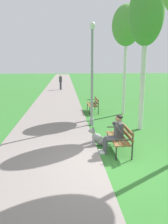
{
  "coord_description": "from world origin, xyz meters",
  "views": [
    {
      "loc": [
        -1.21,
        -5.75,
        2.81
      ],
      "look_at": [
        -0.47,
        3.04,
        0.9
      ],
      "focal_mm": 36.04,
      "sensor_mm": 36.0,
      "label": 1
    }
  ],
  "objects_px": {
    "person_seated_on_near_bench": "(115,132)",
    "birch_tree_second": "(146,16)",
    "park_bench_mid": "(94,103)",
    "dog_grey": "(98,139)",
    "park_bench_near": "(121,136)",
    "pedestrian_distant": "(61,82)",
    "lamp_post_near": "(92,74)",
    "birch_tree_third": "(126,26)"
  },
  "relations": [
    {
      "from": "dog_grey",
      "to": "pedestrian_distant",
      "type": "xyz_separation_m",
      "value": [
        -1.6,
        16.99,
        0.58
      ]
    },
    {
      "from": "pedestrian_distant",
      "to": "birch_tree_second",
      "type": "bearing_deg",
      "value": -76.14
    },
    {
      "from": "park_bench_mid",
      "to": "dog_grey",
      "type": "relative_size",
      "value": 1.8
    },
    {
      "from": "dog_grey",
      "to": "lamp_post_near",
      "type": "xyz_separation_m",
      "value": [
        0.08,
        2.67,
        2.09
      ]
    },
    {
      "from": "birch_tree_second",
      "to": "pedestrian_distant",
      "type": "height_order",
      "value": "birch_tree_second"
    },
    {
      "from": "park_bench_near",
      "to": "dog_grey",
      "type": "relative_size",
      "value": 1.8
    },
    {
      "from": "person_seated_on_near_bench",
      "to": "park_bench_mid",
      "type": "bearing_deg",
      "value": 89.16
    },
    {
      "from": "person_seated_on_near_bench",
      "to": "dog_grey",
      "type": "bearing_deg",
      "value": 123.65
    },
    {
      "from": "birch_tree_second",
      "to": "dog_grey",
      "type": "bearing_deg",
      "value": -138.41
    },
    {
      "from": "person_seated_on_near_bench",
      "to": "lamp_post_near",
      "type": "relative_size",
      "value": 0.28
    },
    {
      "from": "park_bench_near",
      "to": "person_seated_on_near_bench",
      "type": "relative_size",
      "value": 1.2
    },
    {
      "from": "person_seated_on_near_bench",
      "to": "birch_tree_second",
      "type": "relative_size",
      "value": 0.21
    },
    {
      "from": "birch_tree_third",
      "to": "person_seated_on_near_bench",
      "type": "bearing_deg",
      "value": -107.12
    },
    {
      "from": "birch_tree_second",
      "to": "birch_tree_third",
      "type": "relative_size",
      "value": 1.02
    },
    {
      "from": "lamp_post_near",
      "to": "person_seated_on_near_bench",
      "type": "bearing_deg",
      "value": -83.86
    },
    {
      "from": "birch_tree_second",
      "to": "lamp_post_near",
      "type": "bearing_deg",
      "value": 159.11
    },
    {
      "from": "birch_tree_second",
      "to": "park_bench_mid",
      "type": "bearing_deg",
      "value": 113.61
    },
    {
      "from": "birch_tree_second",
      "to": "birch_tree_third",
      "type": "bearing_deg",
      "value": 89.53
    },
    {
      "from": "park_bench_mid",
      "to": "birch_tree_second",
      "type": "bearing_deg",
      "value": -66.39
    },
    {
      "from": "pedestrian_distant",
      "to": "park_bench_near",
      "type": "bearing_deg",
      "value": -82.71
    },
    {
      "from": "dog_grey",
      "to": "birch_tree_third",
      "type": "relative_size",
      "value": 0.14
    },
    {
      "from": "park_bench_mid",
      "to": "birch_tree_third",
      "type": "xyz_separation_m",
      "value": [
        1.62,
        -0.63,
        4.22
      ]
    },
    {
      "from": "person_seated_on_near_bench",
      "to": "dog_grey",
      "type": "xyz_separation_m",
      "value": [
        -0.43,
        0.65,
        -0.42
      ]
    },
    {
      "from": "park_bench_mid",
      "to": "birch_tree_third",
      "type": "bearing_deg",
      "value": -21.09
    },
    {
      "from": "birch_tree_second",
      "to": "birch_tree_third",
      "type": "xyz_separation_m",
      "value": [
        0.03,
        3.03,
        0.09
      ]
    },
    {
      "from": "person_seated_on_near_bench",
      "to": "dog_grey",
      "type": "relative_size",
      "value": 1.5
    },
    {
      "from": "person_seated_on_near_bench",
      "to": "birch_tree_third",
      "type": "height_order",
      "value": "birch_tree_third"
    },
    {
      "from": "lamp_post_near",
      "to": "park_bench_mid",
      "type": "bearing_deg",
      "value": 81.15
    },
    {
      "from": "lamp_post_near",
      "to": "birch_tree_second",
      "type": "distance_m",
      "value": 3.17
    },
    {
      "from": "park_bench_near",
      "to": "pedestrian_distant",
      "type": "distance_m",
      "value": 17.69
    },
    {
      "from": "park_bench_near",
      "to": "park_bench_mid",
      "type": "relative_size",
      "value": 1.0
    },
    {
      "from": "park_bench_mid",
      "to": "dog_grey",
      "type": "height_order",
      "value": "park_bench_mid"
    },
    {
      "from": "park_bench_near",
      "to": "park_bench_mid",
      "type": "distance_m",
      "value": 6.1
    },
    {
      "from": "park_bench_mid",
      "to": "pedestrian_distant",
      "type": "xyz_separation_m",
      "value": [
        -2.13,
        11.45,
        0.33
      ]
    },
    {
      "from": "lamp_post_near",
      "to": "birch_tree_second",
      "type": "height_order",
      "value": "birch_tree_second"
    },
    {
      "from": "park_bench_mid",
      "to": "lamp_post_near",
      "type": "height_order",
      "value": "lamp_post_near"
    },
    {
      "from": "dog_grey",
      "to": "birch_tree_second",
      "type": "xyz_separation_m",
      "value": [
        2.12,
        1.89,
        4.38
      ]
    },
    {
      "from": "park_bench_mid",
      "to": "dog_grey",
      "type": "xyz_separation_m",
      "value": [
        -0.52,
        -5.54,
        -0.25
      ]
    },
    {
      "from": "dog_grey",
      "to": "lamp_post_near",
      "type": "relative_size",
      "value": 0.18
    },
    {
      "from": "park_bench_near",
      "to": "pedestrian_distant",
      "type": "relative_size",
      "value": 0.91
    },
    {
      "from": "park_bench_near",
      "to": "birch_tree_second",
      "type": "relative_size",
      "value": 0.25
    },
    {
      "from": "park_bench_mid",
      "to": "birch_tree_third",
      "type": "relative_size",
      "value": 0.26
    }
  ]
}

